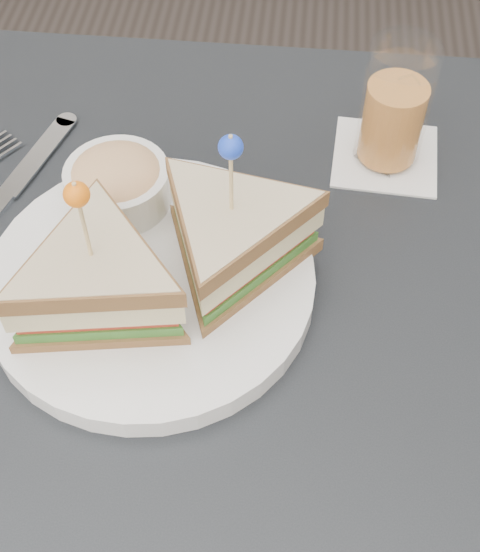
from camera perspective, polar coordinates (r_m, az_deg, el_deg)
table at (r=0.75m, az=-0.84°, el=-6.47°), size 0.80×0.80×0.75m
plate_meal at (r=0.67m, az=-6.16°, el=1.50°), size 0.38×0.38×0.17m
cutlery_knife at (r=0.81m, az=-16.55°, el=6.22°), size 0.08×0.22×0.01m
drink_set at (r=0.79m, az=11.37°, el=11.84°), size 0.11×0.11×0.14m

